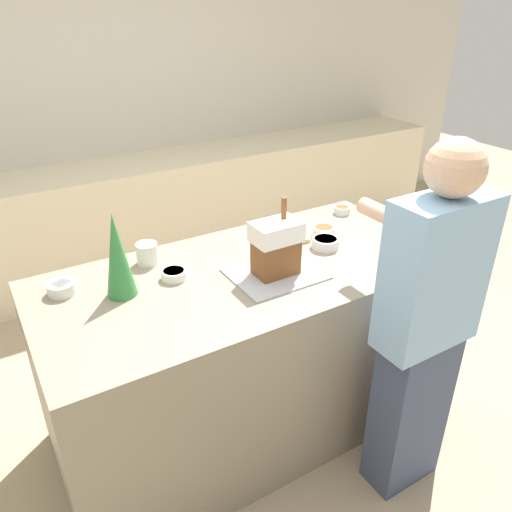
{
  "coord_description": "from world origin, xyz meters",
  "views": [
    {
      "loc": [
        -0.99,
        -1.71,
        2.02
      ],
      "look_at": [
        0.04,
        0.0,
        0.98
      ],
      "focal_mm": 35.0,
      "sensor_mm": 36.0,
      "label": 1
    }
  ],
  "objects_px": {
    "candy_bowl_near_tray_left": "(61,288)",
    "mug": "(147,254)",
    "candy_bowl_center_rear": "(326,243)",
    "candy_bowl_beside_tree": "(324,231)",
    "candy_bowl_front_corner": "(174,274)",
    "cookbook": "(289,239)",
    "gingerbread_house": "(276,247)",
    "candy_bowl_far_right": "(342,210)",
    "person": "(424,329)",
    "decorative_tree": "(117,255)",
    "baking_tray": "(275,274)"
  },
  "relations": [
    {
      "from": "baking_tray",
      "to": "decorative_tree",
      "type": "bearing_deg",
      "value": 163.37
    },
    {
      "from": "candy_bowl_beside_tree",
      "to": "candy_bowl_front_corner",
      "type": "distance_m",
      "value": 0.84
    },
    {
      "from": "candy_bowl_beside_tree",
      "to": "cookbook",
      "type": "bearing_deg",
      "value": 167.66
    },
    {
      "from": "candy_bowl_beside_tree",
      "to": "candy_bowl_front_corner",
      "type": "bearing_deg",
      "value": -179.14
    },
    {
      "from": "candy_bowl_front_corner",
      "to": "candy_bowl_near_tray_left",
      "type": "height_order",
      "value": "candy_bowl_near_tray_left"
    },
    {
      "from": "decorative_tree",
      "to": "candy_bowl_front_corner",
      "type": "distance_m",
      "value": 0.28
    },
    {
      "from": "candy_bowl_center_rear",
      "to": "person",
      "type": "distance_m",
      "value": 0.66
    },
    {
      "from": "candy_bowl_front_corner",
      "to": "cookbook",
      "type": "distance_m",
      "value": 0.65
    },
    {
      "from": "candy_bowl_far_right",
      "to": "person",
      "type": "relative_size",
      "value": 0.06
    },
    {
      "from": "candy_bowl_far_right",
      "to": "cookbook",
      "type": "height_order",
      "value": "candy_bowl_far_right"
    },
    {
      "from": "candy_bowl_center_rear",
      "to": "candy_bowl_beside_tree",
      "type": "bearing_deg",
      "value": 55.33
    },
    {
      "from": "gingerbread_house",
      "to": "candy_bowl_front_corner",
      "type": "xyz_separation_m",
      "value": [
        -0.4,
        0.2,
        -0.12
      ]
    },
    {
      "from": "candy_bowl_beside_tree",
      "to": "candy_bowl_far_right",
      "type": "height_order",
      "value": "candy_bowl_beside_tree"
    },
    {
      "from": "gingerbread_house",
      "to": "candy_bowl_center_rear",
      "type": "height_order",
      "value": "gingerbread_house"
    },
    {
      "from": "baking_tray",
      "to": "mug",
      "type": "distance_m",
      "value": 0.6
    },
    {
      "from": "baking_tray",
      "to": "mug",
      "type": "relative_size",
      "value": 3.95
    },
    {
      "from": "gingerbread_house",
      "to": "person",
      "type": "distance_m",
      "value": 0.69
    },
    {
      "from": "decorative_tree",
      "to": "mug",
      "type": "height_order",
      "value": "decorative_tree"
    },
    {
      "from": "candy_bowl_front_corner",
      "to": "cookbook",
      "type": "relative_size",
      "value": 0.66
    },
    {
      "from": "candy_bowl_beside_tree",
      "to": "person",
      "type": "bearing_deg",
      "value": -96.34
    },
    {
      "from": "candy_bowl_front_corner",
      "to": "mug",
      "type": "xyz_separation_m",
      "value": [
        -0.05,
        0.2,
        0.03
      ]
    },
    {
      "from": "candy_bowl_near_tray_left",
      "to": "mug",
      "type": "relative_size",
      "value": 1.17
    },
    {
      "from": "gingerbread_house",
      "to": "decorative_tree",
      "type": "bearing_deg",
      "value": 163.39
    },
    {
      "from": "baking_tray",
      "to": "cookbook",
      "type": "xyz_separation_m",
      "value": [
        0.25,
        0.26,
        0.01
      ]
    },
    {
      "from": "decorative_tree",
      "to": "candy_bowl_center_rear",
      "type": "relative_size",
      "value": 2.69
    },
    {
      "from": "decorative_tree",
      "to": "candy_bowl_center_rear",
      "type": "bearing_deg",
      "value": -5.37
    },
    {
      "from": "baking_tray",
      "to": "candy_bowl_beside_tree",
      "type": "distance_m",
      "value": 0.49
    },
    {
      "from": "candy_bowl_front_corner",
      "to": "person",
      "type": "xyz_separation_m",
      "value": [
        0.75,
        -0.76,
        -0.11
      ]
    },
    {
      "from": "baking_tray",
      "to": "candy_bowl_near_tray_left",
      "type": "distance_m",
      "value": 0.91
    },
    {
      "from": "candy_bowl_front_corner",
      "to": "person",
      "type": "height_order",
      "value": "person"
    },
    {
      "from": "person",
      "to": "gingerbread_house",
      "type": "bearing_deg",
      "value": 122.48
    },
    {
      "from": "candy_bowl_far_right",
      "to": "person",
      "type": "xyz_separation_m",
      "value": [
        -0.36,
        -0.95,
        -0.11
      ]
    },
    {
      "from": "baking_tray",
      "to": "person",
      "type": "height_order",
      "value": "person"
    },
    {
      "from": "decorative_tree",
      "to": "candy_bowl_center_rear",
      "type": "distance_m",
      "value": 1.01
    },
    {
      "from": "gingerbread_house",
      "to": "candy_bowl_far_right",
      "type": "xyz_separation_m",
      "value": [
        0.71,
        0.4,
        -0.12
      ]
    },
    {
      "from": "candy_bowl_front_corner",
      "to": "person",
      "type": "relative_size",
      "value": 0.07
    },
    {
      "from": "candy_bowl_center_rear",
      "to": "person",
      "type": "relative_size",
      "value": 0.08
    },
    {
      "from": "gingerbread_house",
      "to": "candy_bowl_beside_tree",
      "type": "xyz_separation_m",
      "value": [
        0.44,
        0.21,
        -0.11
      ]
    },
    {
      "from": "candy_bowl_center_rear",
      "to": "mug",
      "type": "relative_size",
      "value": 1.35
    },
    {
      "from": "candy_bowl_beside_tree",
      "to": "candy_bowl_near_tray_left",
      "type": "height_order",
      "value": "candy_bowl_near_tray_left"
    },
    {
      "from": "gingerbread_house",
      "to": "mug",
      "type": "distance_m",
      "value": 0.61
    },
    {
      "from": "cookbook",
      "to": "candy_bowl_front_corner",
      "type": "bearing_deg",
      "value": -175.19
    },
    {
      "from": "candy_bowl_center_rear",
      "to": "candy_bowl_near_tray_left",
      "type": "bearing_deg",
      "value": 169.23
    },
    {
      "from": "candy_bowl_front_corner",
      "to": "candy_bowl_far_right",
      "type": "bearing_deg",
      "value": 9.98
    },
    {
      "from": "gingerbread_house",
      "to": "candy_bowl_center_rear",
      "type": "xyz_separation_m",
      "value": [
        0.36,
        0.1,
        -0.11
      ]
    },
    {
      "from": "candy_bowl_far_right",
      "to": "cookbook",
      "type": "xyz_separation_m",
      "value": [
        -0.47,
        -0.14,
        -0.01
      ]
    },
    {
      "from": "candy_bowl_beside_tree",
      "to": "cookbook",
      "type": "xyz_separation_m",
      "value": [
        -0.19,
        0.04,
        -0.02
      ]
    },
    {
      "from": "candy_bowl_far_right",
      "to": "candy_bowl_near_tray_left",
      "type": "height_order",
      "value": "candy_bowl_near_tray_left"
    },
    {
      "from": "candy_bowl_near_tray_left",
      "to": "person",
      "type": "bearing_deg",
      "value": -36.19
    },
    {
      "from": "candy_bowl_far_right",
      "to": "mug",
      "type": "relative_size",
      "value": 0.92
    }
  ]
}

